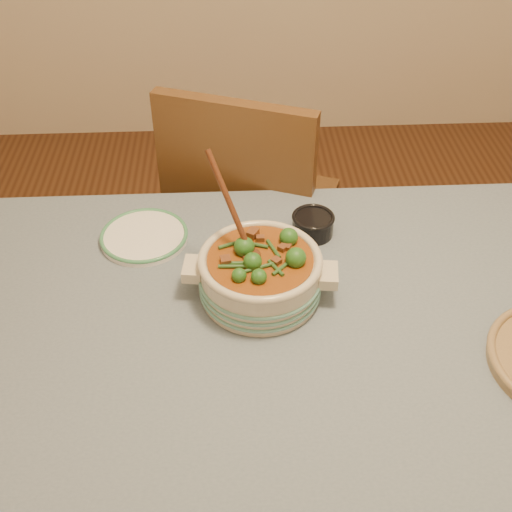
{
  "coord_description": "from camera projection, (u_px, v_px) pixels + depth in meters",
  "views": [
    {
      "loc": [
        -0.19,
        -0.96,
        1.79
      ],
      "look_at": [
        -0.14,
        0.14,
        0.85
      ],
      "focal_mm": 45.0,
      "sensor_mm": 36.0,
      "label": 1
    }
  ],
  "objects": [
    {
      "name": "floor",
      "position": [
        305.0,
        505.0,
        1.89
      ],
      "size": [
        4.5,
        4.5,
        0.0
      ],
      "primitive_type": "plane",
      "color": "#432313",
      "rests_on": "ground"
    },
    {
      "name": "chair_far",
      "position": [
        249.0,
        209.0,
        2.06
      ],
      "size": [
        0.6,
        0.6,
        1.0
      ],
      "rotation": [
        0.0,
        0.0,
        2.78
      ],
      "color": "brown",
      "rests_on": "floor"
    },
    {
      "name": "white_plate",
      "position": [
        144.0,
        236.0,
        1.64
      ],
      "size": [
        0.25,
        0.25,
        0.02
      ],
      "rotation": [
        0.0,
        0.0,
        0.15
      ],
      "color": "white",
      "rests_on": "dining_table"
    },
    {
      "name": "dining_table",
      "position": [
        319.0,
        357.0,
        1.46
      ],
      "size": [
        1.68,
        1.08,
        0.76
      ],
      "color": "brown",
      "rests_on": "floor"
    },
    {
      "name": "stew_casserole",
      "position": [
        260.0,
        272.0,
        1.44
      ],
      "size": [
        0.35,
        0.3,
        0.33
      ],
      "rotation": [
        0.0,
        0.0,
        -0.12
      ],
      "color": "beige",
      "rests_on": "dining_table"
    },
    {
      "name": "condiment_bowl",
      "position": [
        313.0,
        224.0,
        1.64
      ],
      "size": [
        0.11,
        0.11,
        0.06
      ],
      "rotation": [
        0.0,
        0.0,
        -0.07
      ],
      "color": "black",
      "rests_on": "dining_table"
    }
  ]
}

